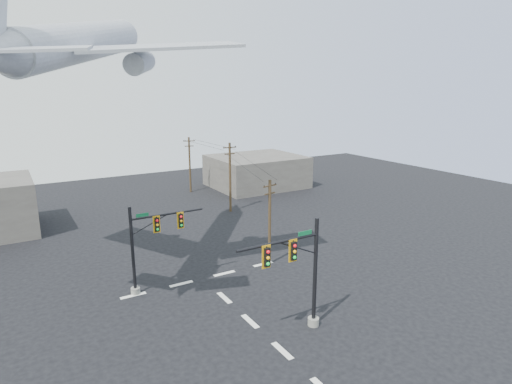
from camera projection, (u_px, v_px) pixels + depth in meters
ground at (282, 351)px, 26.51m from camera, size 120.00×120.00×0.00m
lane_markings at (241, 313)px, 30.96m from camera, size 14.00×21.20×0.01m
signal_mast_near at (301, 275)px, 27.75m from camera, size 6.31×0.85×7.71m
signal_mast_far at (149, 246)px, 33.53m from camera, size 6.26×0.79×7.15m
utility_pole_a at (270, 221)px, 38.63m from camera, size 1.57×0.45×7.95m
utility_pole_b at (230, 176)px, 55.23m from camera, size 1.84×0.31×9.07m
utility_pole_c at (190, 164)px, 65.86m from camera, size 1.71×0.59×8.55m
power_lines at (227, 154)px, 51.81m from camera, size 6.43×30.03×0.30m
airliner at (81, 43)px, 31.24m from camera, size 20.72×22.85×6.75m
building_right at (256, 171)px, 70.23m from camera, size 14.00×12.00×5.00m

